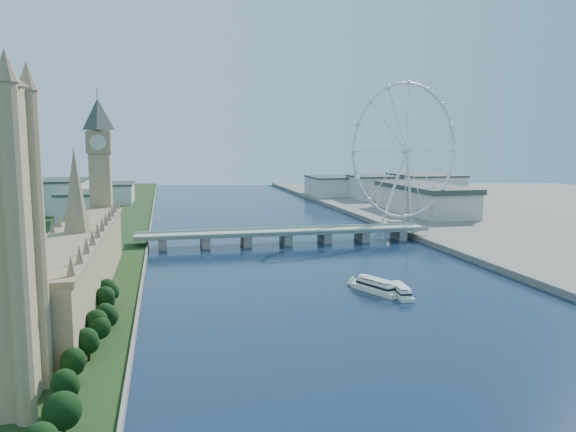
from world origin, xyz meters
name	(u,v)px	position (x,y,z in m)	size (l,w,h in m)	color
tree_row	(79,374)	(-113.00, 58.00, 9.22)	(8.26, 184.26, 20.70)	black
parliament_range	(79,263)	(-128.00, 170.00, 18.48)	(24.00, 200.00, 70.00)	tan
big_ben	(100,156)	(-128.00, 278.00, 66.57)	(20.02, 20.02, 110.00)	tan
westminster_bridge	(286,235)	(0.00, 300.00, 6.63)	(220.00, 22.00, 9.50)	gray
london_eye	(407,151)	(119.98, 355.08, 67.52)	(113.60, 39.12, 124.30)	silver
county_hall	(424,215)	(175.00, 430.00, 0.00)	(54.00, 144.00, 35.00)	beige
city_skyline	(272,191)	(39.22, 560.08, 16.96)	(505.00, 280.00, 32.00)	beige
tour_boat_near	(376,292)	(15.20, 155.49, 0.00)	(8.35, 32.54, 7.22)	silver
tour_boat_far	(401,296)	(24.26, 145.94, 0.00)	(6.86, 26.98, 5.93)	silver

